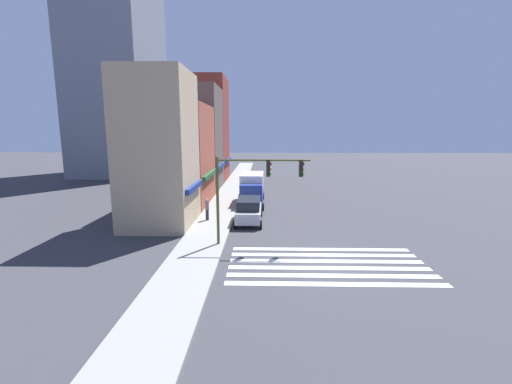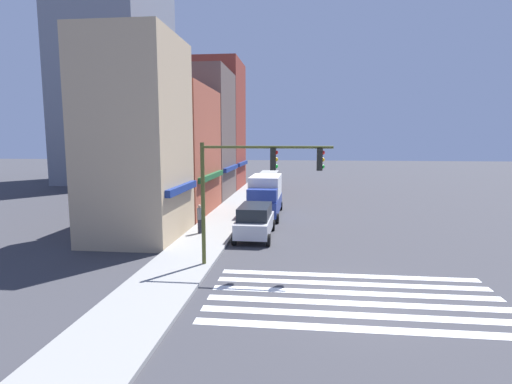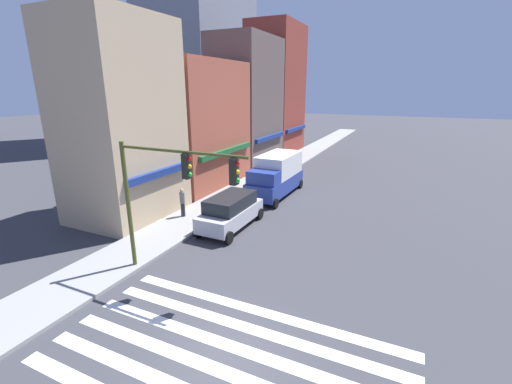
# 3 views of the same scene
# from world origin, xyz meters

# --- Properties ---
(ground_plane) EXTENTS (200.00, 200.00, 0.00)m
(ground_plane) POSITION_xyz_m (0.00, 0.00, 0.00)
(ground_plane) COLOR #38383D
(sidewalk_left) EXTENTS (120.00, 3.00, 0.15)m
(sidewalk_left) POSITION_xyz_m (0.00, 7.50, 0.07)
(sidewalk_left) COLOR gray
(sidewalk_left) RESTS_ON ground_plane
(crosswalk_stripes) EXTENTS (5.39, 10.80, 0.01)m
(crosswalk_stripes) POSITION_xyz_m (0.00, 0.00, 0.00)
(crosswalk_stripes) COLOR silver
(crosswalk_stripes) RESTS_ON ground_plane
(storefront_row) EXTENTS (31.61, 5.30, 14.85)m
(storefront_row) POSITION_xyz_m (21.82, 11.50, 6.21)
(storefront_row) COLOR tan
(storefront_row) RESTS_ON ground_plane
(traffic_signal) EXTENTS (0.32, 5.82, 5.67)m
(traffic_signal) POSITION_xyz_m (3.01, 4.18, 4.18)
(traffic_signal) COLOR #474C1E
(traffic_signal) RESTS_ON ground_plane
(suv_silver) EXTENTS (4.72, 2.12, 1.94)m
(suv_silver) POSITION_xyz_m (8.83, 4.70, 1.03)
(suv_silver) COLOR #B7B7BC
(suv_silver) RESTS_ON ground_plane
(box_truck_blue) EXTENTS (6.23, 2.42, 3.04)m
(box_truck_blue) POSITION_xyz_m (15.76, 4.70, 1.59)
(box_truck_blue) COLOR navy
(box_truck_blue) RESTS_ON ground_plane
(pedestrian_grey_coat) EXTENTS (0.32, 0.32, 1.77)m
(pedestrian_grey_coat) POSITION_xyz_m (8.86, 8.08, 1.07)
(pedestrian_grey_coat) COLOR #23232D
(pedestrian_grey_coat) RESTS_ON sidewalk_left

